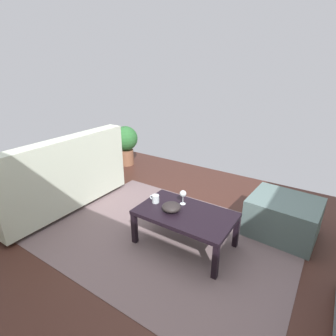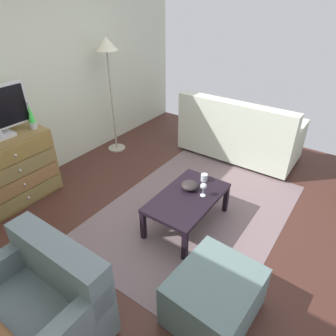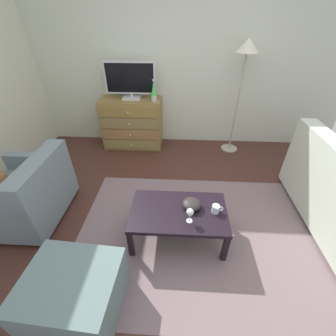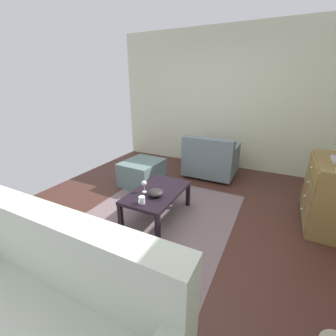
{
  "view_description": "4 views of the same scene",
  "coord_description": "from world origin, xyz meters",
  "px_view_note": "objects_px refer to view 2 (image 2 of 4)",
  "views": [
    {
      "loc": [
        -1.1,
        1.76,
        1.77
      ],
      "look_at": [
        0.23,
        -0.26,
        0.8
      ],
      "focal_mm": 27.97,
      "sensor_mm": 36.0,
      "label": 1
    },
    {
      "loc": [
        -2.21,
        -1.51,
        2.31
      ],
      "look_at": [
        -0.06,
        -0.0,
        0.69
      ],
      "focal_mm": 31.55,
      "sensor_mm": 36.0,
      "label": 2
    },
    {
      "loc": [
        -0.03,
        -1.75,
        2.0
      ],
      "look_at": [
        -0.12,
        -0.04,
        0.78
      ],
      "focal_mm": 23.38,
      "sensor_mm": 36.0,
      "label": 3
    },
    {
      "loc": [
        2.28,
        1.09,
        1.71
      ],
      "look_at": [
        -0.19,
        -0.15,
        0.65
      ],
      "focal_mm": 24.11,
      "sensor_mm": 36.0,
      "label": 4
    }
  ],
  "objects_px": {
    "lava_lamp": "(31,117)",
    "armchair": "(37,311)",
    "dresser": "(11,171)",
    "bowl_decorative": "(190,185)",
    "wine_glass": "(203,187)",
    "standing_lamp": "(107,55)",
    "mug": "(204,177)",
    "ottoman": "(214,296)",
    "coffee_table": "(187,199)",
    "couch_large": "(238,135)"
  },
  "relations": [
    {
      "from": "bowl_decorative",
      "to": "ottoman",
      "type": "distance_m",
      "value": 1.25
    },
    {
      "from": "dresser",
      "to": "wine_glass",
      "type": "bearing_deg",
      "value": -65.85
    },
    {
      "from": "dresser",
      "to": "bowl_decorative",
      "type": "distance_m",
      "value": 2.15
    },
    {
      "from": "bowl_decorative",
      "to": "ottoman",
      "type": "height_order",
      "value": "bowl_decorative"
    },
    {
      "from": "lava_lamp",
      "to": "bowl_decorative",
      "type": "distance_m",
      "value": 2.04
    },
    {
      "from": "mug",
      "to": "bowl_decorative",
      "type": "bearing_deg",
      "value": 167.45
    },
    {
      "from": "lava_lamp",
      "to": "mug",
      "type": "distance_m",
      "value": 2.16
    },
    {
      "from": "mug",
      "to": "armchair",
      "type": "xyz_separation_m",
      "value": [
        -2.07,
        0.2,
        -0.1
      ]
    },
    {
      "from": "wine_glass",
      "to": "couch_large",
      "type": "xyz_separation_m",
      "value": [
        1.7,
        0.33,
        -0.14
      ]
    },
    {
      "from": "dresser",
      "to": "bowl_decorative",
      "type": "xyz_separation_m",
      "value": [
        0.97,
        -1.92,
        0.01
      ]
    },
    {
      "from": "lava_lamp",
      "to": "armchair",
      "type": "xyz_separation_m",
      "value": [
        -1.27,
        -1.72,
        -0.66
      ]
    },
    {
      "from": "mug",
      "to": "standing_lamp",
      "type": "relative_size",
      "value": 0.07
    },
    {
      "from": "lava_lamp",
      "to": "ottoman",
      "type": "bearing_deg",
      "value": -97.68
    },
    {
      "from": "dresser",
      "to": "mug",
      "type": "bearing_deg",
      "value": -58.58
    },
    {
      "from": "wine_glass",
      "to": "standing_lamp",
      "type": "height_order",
      "value": "standing_lamp"
    },
    {
      "from": "dresser",
      "to": "lava_lamp",
      "type": "relative_size",
      "value": 3.03
    },
    {
      "from": "lava_lamp",
      "to": "dresser",
      "type": "bearing_deg",
      "value": 173.77
    },
    {
      "from": "ottoman",
      "to": "coffee_table",
      "type": "bearing_deg",
      "value": 43.15
    },
    {
      "from": "wine_glass",
      "to": "mug",
      "type": "distance_m",
      "value": 0.3
    },
    {
      "from": "dresser",
      "to": "standing_lamp",
      "type": "bearing_deg",
      "value": -1.62
    },
    {
      "from": "ottoman",
      "to": "dresser",
      "type": "bearing_deg",
      "value": 90.81
    },
    {
      "from": "wine_glass",
      "to": "ottoman",
      "type": "relative_size",
      "value": 0.22
    },
    {
      "from": "bowl_decorative",
      "to": "couch_large",
      "type": "relative_size",
      "value": 0.11
    },
    {
      "from": "dresser",
      "to": "standing_lamp",
      "type": "xyz_separation_m",
      "value": [
        1.72,
        -0.05,
        1.06
      ]
    },
    {
      "from": "dresser",
      "to": "armchair",
      "type": "bearing_deg",
      "value": -116.23
    },
    {
      "from": "wine_glass",
      "to": "standing_lamp",
      "type": "xyz_separation_m",
      "value": [
        0.78,
        2.05,
        0.98
      ]
    },
    {
      "from": "dresser",
      "to": "bowl_decorative",
      "type": "relative_size",
      "value": 5.22
    },
    {
      "from": "wine_glass",
      "to": "couch_large",
      "type": "height_order",
      "value": "couch_large"
    },
    {
      "from": "lava_lamp",
      "to": "couch_large",
      "type": "height_order",
      "value": "lava_lamp"
    },
    {
      "from": "dresser",
      "to": "coffee_table",
      "type": "relative_size",
      "value": 1.03
    },
    {
      "from": "bowl_decorative",
      "to": "ottoman",
      "type": "relative_size",
      "value": 0.27
    },
    {
      "from": "mug",
      "to": "ottoman",
      "type": "height_order",
      "value": "mug"
    },
    {
      "from": "coffee_table",
      "to": "ottoman",
      "type": "xyz_separation_m",
      "value": [
        -0.8,
        -0.75,
        -0.13
      ]
    },
    {
      "from": "coffee_table",
      "to": "armchair",
      "type": "xyz_separation_m",
      "value": [
        -1.71,
        0.21,
        -0.01
      ]
    },
    {
      "from": "dresser",
      "to": "armchair",
      "type": "relative_size",
      "value": 1.09
    },
    {
      "from": "coffee_table",
      "to": "mug",
      "type": "distance_m",
      "value": 0.38
    },
    {
      "from": "lava_lamp",
      "to": "armchair",
      "type": "height_order",
      "value": "lava_lamp"
    },
    {
      "from": "dresser",
      "to": "mug",
      "type": "height_order",
      "value": "dresser"
    },
    {
      "from": "wine_glass",
      "to": "armchair",
      "type": "xyz_separation_m",
      "value": [
        -1.81,
        0.33,
        -0.17
      ]
    },
    {
      "from": "coffee_table",
      "to": "armchair",
      "type": "bearing_deg",
      "value": 173.11
    },
    {
      "from": "coffee_table",
      "to": "standing_lamp",
      "type": "xyz_separation_m",
      "value": [
        0.88,
        1.92,
        1.14
      ]
    },
    {
      "from": "lava_lamp",
      "to": "wine_glass",
      "type": "xyz_separation_m",
      "value": [
        0.54,
        -2.06,
        -0.49
      ]
    },
    {
      "from": "coffee_table",
      "to": "wine_glass",
      "type": "distance_m",
      "value": 0.23
    },
    {
      "from": "mug",
      "to": "ottoman",
      "type": "distance_m",
      "value": 1.4
    },
    {
      "from": "armchair",
      "to": "ottoman",
      "type": "height_order",
      "value": "armchair"
    },
    {
      "from": "lava_lamp",
      "to": "coffee_table",
      "type": "xyz_separation_m",
      "value": [
        0.44,
        -1.93,
        -0.65
      ]
    },
    {
      "from": "bowl_decorative",
      "to": "standing_lamp",
      "type": "distance_m",
      "value": 2.27
    },
    {
      "from": "mug",
      "to": "couch_large",
      "type": "relative_size",
      "value": 0.07
    },
    {
      "from": "dresser",
      "to": "coffee_table",
      "type": "xyz_separation_m",
      "value": [
        0.84,
        -1.97,
        -0.08
      ]
    },
    {
      "from": "coffee_table",
      "to": "armchair",
      "type": "relative_size",
      "value": 1.05
    }
  ]
}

